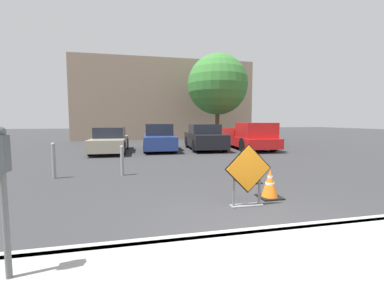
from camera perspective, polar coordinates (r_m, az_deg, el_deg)
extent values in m
plane|color=#333335|center=(13.56, -4.99, -2.16)|extent=(96.00, 96.00, 0.00)
cube|color=#999993|center=(4.13, 15.04, -18.75)|extent=(22.62, 0.20, 0.14)
cube|color=black|center=(5.27, 12.36, -5.35)|extent=(0.99, 0.02, 0.99)
cube|color=orange|center=(5.26, 12.43, -5.38)|extent=(0.94, 0.02, 0.94)
cube|color=slate|center=(5.50, 12.00, -13.16)|extent=(0.68, 0.20, 0.02)
cube|color=slate|center=(5.29, 9.27, -9.59)|extent=(0.04, 0.04, 0.78)
cube|color=slate|center=(5.52, 14.76, -9.07)|extent=(0.04, 0.04, 0.78)
cube|color=black|center=(6.17, 16.84, -11.20)|extent=(0.50, 0.50, 0.03)
cone|color=orange|center=(6.09, 16.92, -8.29)|extent=(0.37, 0.37, 0.61)
cylinder|color=white|center=(6.06, 16.96, -7.05)|extent=(0.12, 0.12, 0.06)
cylinder|color=white|center=(6.09, 16.92, -8.40)|extent=(0.20, 0.20, 0.06)
cube|color=black|center=(7.50, 12.69, -8.18)|extent=(0.54, 0.54, 0.03)
cone|color=orange|center=(7.43, 12.74, -5.73)|extent=(0.40, 0.40, 0.62)
cylinder|color=white|center=(7.40, 12.76, -4.69)|extent=(0.12, 0.12, 0.06)
cylinder|color=white|center=(7.43, 12.74, -5.82)|extent=(0.22, 0.22, 0.06)
cube|color=#A39984|center=(14.90, -17.71, 0.20)|extent=(1.85, 4.74, 0.62)
cube|color=#1E232D|center=(14.98, -17.72, 2.48)|extent=(1.58, 2.20, 0.56)
cylinder|color=black|center=(13.40, -15.02, -0.93)|extent=(0.22, 0.70, 0.69)
cylinder|color=black|center=(13.60, -21.72, -1.03)|extent=(0.22, 0.70, 0.69)
cylinder|color=black|center=(16.29, -14.34, 0.15)|extent=(0.22, 0.70, 0.69)
cylinder|color=black|center=(16.46, -19.87, 0.05)|extent=(0.22, 0.70, 0.69)
cube|color=navy|center=(15.25, -7.36, 0.66)|extent=(1.91, 4.55, 0.71)
cube|color=#1E232D|center=(15.33, -7.41, 3.24)|extent=(1.61, 2.12, 0.66)
cylinder|color=black|center=(13.96, -3.77, -0.58)|extent=(0.23, 0.67, 0.66)
cylinder|color=black|center=(13.87, -10.34, -0.69)|extent=(0.23, 0.67, 0.66)
cylinder|color=black|center=(16.71, -4.87, 0.37)|extent=(0.23, 0.67, 0.66)
cylinder|color=black|center=(16.64, -10.36, 0.28)|extent=(0.23, 0.67, 0.66)
cube|color=black|center=(15.47, 2.82, 0.92)|extent=(2.10, 4.39, 0.77)
cube|color=#1E232D|center=(15.54, 2.75, 3.38)|extent=(1.75, 2.06, 0.56)
cylinder|color=black|center=(14.42, 7.28, -0.31)|extent=(0.24, 0.73, 0.72)
cylinder|color=black|center=(14.02, 0.56, -0.42)|extent=(0.24, 0.73, 0.72)
cylinder|color=black|center=(16.98, 4.68, 0.54)|extent=(0.24, 0.73, 0.72)
cylinder|color=black|center=(16.64, -1.05, 0.46)|extent=(0.24, 0.73, 0.72)
cube|color=red|center=(16.25, 12.28, 0.70)|extent=(2.20, 5.29, 0.55)
cube|color=red|center=(15.14, 14.00, 3.00)|extent=(1.89, 2.17, 0.85)
cube|color=red|center=(18.31, 9.68, 2.81)|extent=(1.84, 0.19, 0.45)
cube|color=red|center=(17.54, 13.83, 2.63)|extent=(0.23, 2.50, 0.45)
cube|color=red|center=(16.89, 8.09, 2.64)|extent=(0.23, 2.50, 0.45)
cylinder|color=black|center=(15.22, 17.60, -0.08)|extent=(0.28, 0.80, 0.79)
cylinder|color=black|center=(14.49, 11.32, -0.20)|extent=(0.28, 0.80, 0.79)
cylinder|color=black|center=(18.04, 13.05, 0.81)|extent=(0.28, 0.80, 0.79)
cylinder|color=black|center=(17.42, 7.63, 0.75)|extent=(0.28, 0.80, 0.79)
cylinder|color=gray|center=(8.43, -15.25, -3.74)|extent=(0.11, 0.11, 0.90)
sphere|color=gray|center=(8.37, -15.33, -0.68)|extent=(0.12, 0.12, 0.12)
cylinder|color=gray|center=(8.74, -28.37, -3.45)|extent=(0.11, 0.11, 1.03)
sphere|color=gray|center=(8.68, -28.52, -0.09)|extent=(0.12, 0.12, 0.12)
cylinder|color=#59595B|center=(3.27, -36.01, -14.51)|extent=(0.06, 0.06, 1.09)
cube|color=#474C51|center=(3.11, -36.73, -1.74)|extent=(0.11, 0.15, 0.36)
sphere|color=#474C51|center=(3.10, -36.94, 2.15)|extent=(0.11, 0.11, 0.11)
cube|color=gray|center=(26.03, -6.24, 9.46)|extent=(16.55, 5.00, 7.36)
cylinder|color=#513823|center=(20.57, 5.63, 4.24)|extent=(0.32, 0.32, 2.79)
sphere|color=#387A33|center=(20.76, 5.71, 13.02)|extent=(4.72, 4.72, 4.72)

